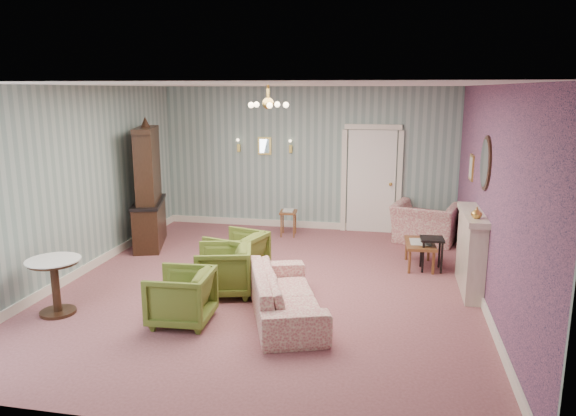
% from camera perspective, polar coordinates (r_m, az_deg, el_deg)
% --- Properties ---
extents(floor, '(7.00, 7.00, 0.00)m').
position_cam_1_polar(floor, '(8.07, -1.97, -8.19)').
color(floor, '#95575C').
rests_on(floor, ground).
extents(ceiling, '(7.00, 7.00, 0.00)m').
position_cam_1_polar(ceiling, '(7.56, -2.13, 12.86)').
color(ceiling, white).
rests_on(ceiling, ground).
extents(wall_back, '(6.00, 0.00, 6.00)m').
position_cam_1_polar(wall_back, '(11.08, 2.11, 5.20)').
color(wall_back, gray).
rests_on(wall_back, ground).
extents(wall_front, '(6.00, 0.00, 6.00)m').
position_cam_1_polar(wall_front, '(4.45, -12.46, -6.08)').
color(wall_front, gray).
rests_on(wall_front, ground).
extents(wall_left, '(0.00, 7.00, 7.00)m').
position_cam_1_polar(wall_left, '(8.86, -21.32, 2.53)').
color(wall_left, gray).
rests_on(wall_left, ground).
extents(wall_right, '(0.00, 7.00, 7.00)m').
position_cam_1_polar(wall_right, '(7.59, 20.60, 1.06)').
color(wall_right, gray).
rests_on(wall_right, ground).
extents(wall_right_floral, '(0.00, 7.00, 7.00)m').
position_cam_1_polar(wall_right_floral, '(7.59, 20.48, 1.07)').
color(wall_right_floral, '#BE5F82').
rests_on(wall_right_floral, ground).
extents(door, '(1.12, 0.12, 2.16)m').
position_cam_1_polar(door, '(10.96, 8.79, 3.03)').
color(door, white).
rests_on(door, floor).
extents(olive_chair_a, '(0.72, 0.76, 0.75)m').
position_cam_1_polar(olive_chair_a, '(6.85, -11.23, -8.92)').
color(olive_chair_a, '#5C6C26').
rests_on(olive_chair_a, floor).
extents(olive_chair_b, '(0.87, 0.91, 0.78)m').
position_cam_1_polar(olive_chair_b, '(7.69, -6.81, -6.26)').
color(olive_chair_b, '#5C6C26').
rests_on(olive_chair_b, floor).
extents(olive_chair_c, '(0.90, 0.93, 0.78)m').
position_cam_1_polar(olive_chair_c, '(8.35, -5.41, -4.69)').
color(olive_chair_c, '#5C6C26').
rests_on(olive_chair_c, floor).
extents(sofa_chintz, '(1.22, 2.10, 0.79)m').
position_cam_1_polar(sofa_chintz, '(6.92, -0.30, -8.26)').
color(sofa_chintz, '#A84451').
rests_on(sofa_chintz, floor).
extents(wingback_chair, '(1.29, 1.01, 1.00)m').
position_cam_1_polar(wingback_chair, '(10.50, 14.28, -0.87)').
color(wingback_chair, '#A84451').
rests_on(wingback_chair, floor).
extents(dresser, '(0.88, 1.47, 2.31)m').
position_cam_1_polar(dresser, '(10.15, -14.58, 2.47)').
color(dresser, black).
rests_on(dresser, floor).
extents(fireplace, '(0.30, 1.40, 1.16)m').
position_cam_1_polar(fireplace, '(8.15, 18.72, -4.35)').
color(fireplace, beige).
rests_on(fireplace, floor).
extents(mantel_vase, '(0.15, 0.15, 0.15)m').
position_cam_1_polar(mantel_vase, '(7.61, 19.28, -0.48)').
color(mantel_vase, gold).
rests_on(mantel_vase, fireplace).
extents(oval_mirror, '(0.04, 0.76, 0.84)m').
position_cam_1_polar(oval_mirror, '(7.91, 20.08, 4.48)').
color(oval_mirror, white).
rests_on(oval_mirror, wall_right).
extents(framed_print, '(0.04, 0.34, 0.42)m').
position_cam_1_polar(framed_print, '(9.27, 18.80, 4.07)').
color(framed_print, gold).
rests_on(framed_print, wall_right).
extents(coffee_table, '(0.50, 0.85, 0.42)m').
position_cam_1_polar(coffee_table, '(9.08, 13.70, -4.77)').
color(coffee_table, brown).
rests_on(coffee_table, floor).
extents(side_table_black, '(0.38, 0.38, 0.54)m').
position_cam_1_polar(side_table_black, '(8.93, 14.88, -4.74)').
color(side_table_black, black).
rests_on(side_table_black, floor).
extents(pedestal_table, '(0.86, 0.86, 0.74)m').
position_cam_1_polar(pedestal_table, '(7.60, -23.31, -7.61)').
color(pedestal_table, black).
rests_on(pedestal_table, floor).
extents(nesting_table, '(0.36, 0.44, 0.54)m').
position_cam_1_polar(nesting_table, '(10.69, 0.04, -1.51)').
color(nesting_table, brown).
rests_on(nesting_table, floor).
extents(gilt_mirror_back, '(0.28, 0.06, 0.36)m').
position_cam_1_polar(gilt_mirror_back, '(11.19, -2.50, 6.55)').
color(gilt_mirror_back, gold).
rests_on(gilt_mirror_back, wall_back).
extents(sconce_left, '(0.16, 0.12, 0.30)m').
position_cam_1_polar(sconce_left, '(11.31, -5.25, 6.58)').
color(sconce_left, gold).
rests_on(sconce_left, wall_back).
extents(sconce_right, '(0.16, 0.12, 0.30)m').
position_cam_1_polar(sconce_right, '(11.05, 0.27, 6.49)').
color(sconce_right, gold).
rests_on(sconce_right, wall_back).
extents(chandelier, '(0.56, 0.56, 0.36)m').
position_cam_1_polar(chandelier, '(7.56, -2.11, 10.82)').
color(chandelier, gold).
rests_on(chandelier, ceiling).
extents(burgundy_cushion, '(0.41, 0.28, 0.39)m').
position_cam_1_polar(burgundy_cushion, '(10.35, 14.04, -1.14)').
color(burgundy_cushion, maroon).
rests_on(burgundy_cushion, wingback_chair).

